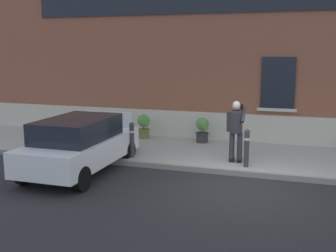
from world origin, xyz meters
TOP-DOWN VIEW (x-y plane):
  - ground_plane at (0.00, 0.00)m, footprint 80.00×80.00m
  - sidewalk at (0.00, 2.80)m, footprint 24.00×3.60m
  - curb_edge at (0.00, 0.94)m, footprint 24.00×0.12m
  - building_facade at (0.01, 5.29)m, footprint 24.00×1.52m
  - hatchback_car_white at (-4.29, -0.02)m, footprint 1.80×4.07m
  - bollard_near_person at (-0.03, 1.35)m, footprint 0.15×0.15m
  - bollard_far_left at (-3.37, 1.35)m, footprint 0.15×0.15m
  - person_on_phone at (-0.37, 1.69)m, footprint 0.51×0.48m
  - planter_olive at (-4.00, 3.94)m, footprint 0.44×0.44m
  - planter_charcoal at (-1.85, 3.93)m, footprint 0.44×0.44m

SIDE VIEW (x-z plane):
  - ground_plane at x=0.00m, z-range 0.00..0.00m
  - sidewalk at x=0.00m, z-range 0.00..0.15m
  - curb_edge at x=0.00m, z-range 0.00..0.15m
  - planter_olive at x=-4.00m, z-range 0.18..1.04m
  - planter_charcoal at x=-1.85m, z-range 0.18..1.04m
  - bollard_near_person at x=-0.03m, z-range 0.19..1.24m
  - bollard_far_left at x=-3.37m, z-range 0.19..1.24m
  - hatchback_car_white at x=-4.29m, z-range 0.04..1.54m
  - person_on_phone at x=-0.37m, z-range 0.28..2.03m
  - building_facade at x=0.01m, z-range -0.02..7.48m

